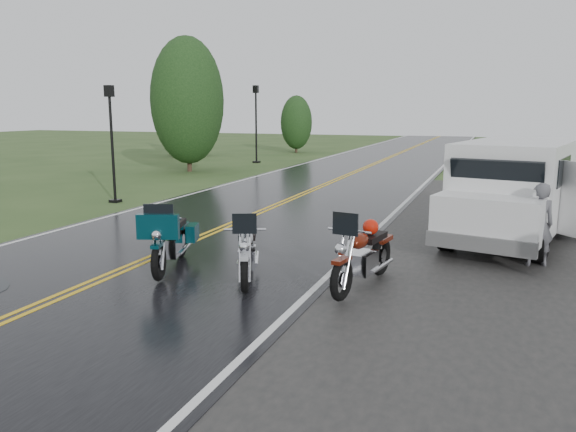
{
  "coord_description": "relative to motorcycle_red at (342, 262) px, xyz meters",
  "views": [
    {
      "loc": [
        6.62,
        -8.17,
        3.06
      ],
      "look_at": [
        2.8,
        2.0,
        1.0
      ],
      "focal_mm": 35.0,
      "sensor_mm": 36.0,
      "label": 1
    }
  ],
  "objects": [
    {
      "name": "tree_left_mid",
      "position": [
        -12.37,
        16.39,
        2.13
      ],
      "size": [
        3.62,
        3.62,
        5.66
      ],
      "primitive_type": null,
      "color": "#1E3D19",
      "rests_on": "ground"
    },
    {
      "name": "lamp_post_near_left",
      "position": [
        -9.78,
        7.09,
        1.25
      ],
      "size": [
        0.33,
        0.33,
        3.89
      ],
      "primitive_type": null,
      "color": "black",
      "rests_on": "ground"
    },
    {
      "name": "motorcycle_silver",
      "position": [
        -1.6,
        -0.17,
        -0.04
      ],
      "size": [
        1.58,
        2.36,
        1.31
      ],
      "primitive_type": null,
      "rotation": [
        0.0,
        0.0,
        0.39
      ],
      "color": "#A4A7AC",
      "rests_on": "ground"
    },
    {
      "name": "ground",
      "position": [
        -4.41,
        -0.12,
        -0.7
      ],
      "size": [
        120.0,
        120.0,
        0.0
      ],
      "primitive_type": "plane",
      "color": "#2D471E",
      "rests_on": "ground"
    },
    {
      "name": "motorcycle_teal",
      "position": [
        -3.32,
        -0.1,
        -0.01
      ],
      "size": [
        1.54,
        2.48,
        1.38
      ],
      "primitive_type": null,
      "rotation": [
        0.0,
        0.0,
        0.32
      ],
      "color": "#042C34",
      "rests_on": "ground"
    },
    {
      "name": "pine_left_far",
      "position": [
        -17.4,
        25.02,
        2.33
      ],
      "size": [
        2.91,
        2.91,
        6.06
      ],
      "primitive_type": null,
      "color": "#1E3D19",
      "rests_on": "ground"
    },
    {
      "name": "van_white",
      "position": [
        1.28,
        4.13,
        0.5
      ],
      "size": [
        3.55,
        6.45,
        2.4
      ],
      "primitive_type": null,
      "rotation": [
        0.0,
        0.0,
        -0.22
      ],
      "color": "silver",
      "rests_on": "ground"
    },
    {
      "name": "road",
      "position": [
        -4.41,
        9.88,
        -0.68
      ],
      "size": [
        8.0,
        100.0,
        0.04
      ],
      "primitive_type": "cube",
      "color": "black",
      "rests_on": "ground"
    },
    {
      "name": "lamp_post_far_left",
      "position": [
        -11.1,
        21.86,
        1.55
      ],
      "size": [
        0.39,
        0.39,
        4.49
      ],
      "primitive_type": null,
      "color": "black",
      "rests_on": "ground"
    },
    {
      "name": "tree_left_far",
      "position": [
        -11.65,
        30.31,
        1.05
      ],
      "size": [
        2.27,
        2.27,
        3.49
      ],
      "primitive_type": null,
      "color": "#1E3D19",
      "rests_on": "ground"
    },
    {
      "name": "person_at_van",
      "position": [
        3.02,
        3.48,
        0.13
      ],
      "size": [
        0.69,
        0.56,
        1.65
      ],
      "primitive_type": "imported",
      "rotation": [
        0.0,
        0.0,
        3.44
      ],
      "color": "#515056",
      "rests_on": "ground"
    },
    {
      "name": "motorcycle_red",
      "position": [
        0.0,
        0.0,
        0.0
      ],
      "size": [
        1.24,
        2.48,
        1.4
      ],
      "primitive_type": null,
      "rotation": [
        0.0,
        0.0,
        -0.17
      ],
      "color": "#4E1408",
      "rests_on": "ground"
    }
  ]
}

